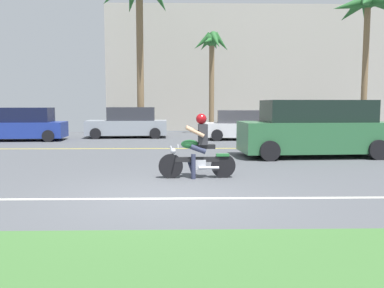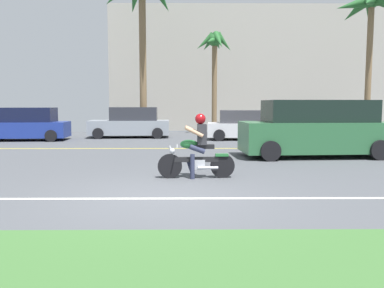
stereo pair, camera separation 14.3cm
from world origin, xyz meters
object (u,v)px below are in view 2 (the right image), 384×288
Objects in this scene: palm_tree_0 at (214,51)px; parked_car_3 at (350,125)px; suv_nearby at (316,129)px; parked_car_1 at (131,123)px; parked_car_2 at (247,126)px; palm_tree_2 at (371,10)px; parked_car_0 at (26,125)px; motorcyclist at (197,151)px.

parked_car_3 is at bearing -28.91° from palm_tree_0.
suv_nearby reaches higher than parked_car_1.
suv_nearby is at bearing -120.01° from parked_car_3.
parked_car_2 is 1.11× the size of parked_car_3.
palm_tree_2 is (7.03, 2.39, 6.16)m from parked_car_2.
palm_tree_2 is (5.67, 8.89, 5.93)m from suv_nearby.
parked_car_3 is (5.19, 0.13, 0.04)m from parked_car_2.
suv_nearby is 1.22× the size of parked_car_0.
suv_nearby is 1.20× the size of parked_car_1.
motorcyclist is at bearing -136.72° from suv_nearby.
parked_car_3 is 8.58m from palm_tree_0.
palm_tree_2 is at bearing -9.31° from palm_tree_0.
parked_car_0 is (-8.14, 10.04, 0.09)m from motorcyclist.
parked_car_3 is at bearing 52.95° from motorcyclist.
suv_nearby is 1.24× the size of parked_car_2.
palm_tree_2 is at bearing 52.57° from motorcyclist.
palm_tree_0 reaches higher than parked_car_3.
parked_car_3 is at bearing 1.51° from parked_car_0.
palm_tree_0 reaches higher than parked_car_0.
parked_car_2 is (2.71, 10.34, 0.04)m from motorcyclist.
palm_tree_2 reaches higher than parked_car_2.
parked_car_1 is 1.03× the size of parked_car_2.
palm_tree_0 is at bearing 84.69° from motorcyclist.
parked_car_1 is at bearing 105.52° from motorcyclist.
motorcyclist is at bearing -50.98° from parked_car_0.
parked_car_0 is 0.53× the size of palm_tree_2.
palm_tree_2 reaches higher than parked_car_0.
parked_car_1 is 6.14m from parked_car_2.
parked_car_1 reaches higher than parked_car_3.
motorcyclist is at bearing -127.05° from parked_car_3.
palm_tree_2 reaches higher than parked_car_1.
palm_tree_2 is (1.84, 2.26, 6.12)m from parked_car_3.
palm_tree_0 is (9.45, 4.06, 4.10)m from parked_car_0.
suv_nearby is 6.65m from parked_car_2.
parked_car_3 is (7.90, 10.47, 0.08)m from motorcyclist.
palm_tree_0 is (1.31, 14.11, 4.20)m from motorcyclist.
parked_car_0 is 1.13× the size of parked_car_3.
parked_car_2 is (10.85, 0.30, -0.06)m from parked_car_0.
palm_tree_2 is at bearing 50.85° from parked_car_3.
parked_car_3 is 0.47× the size of palm_tree_2.
palm_tree_2 is at bearing 8.53° from parked_car_0.
parked_car_2 is (-1.36, 6.51, -0.23)m from suv_nearby.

